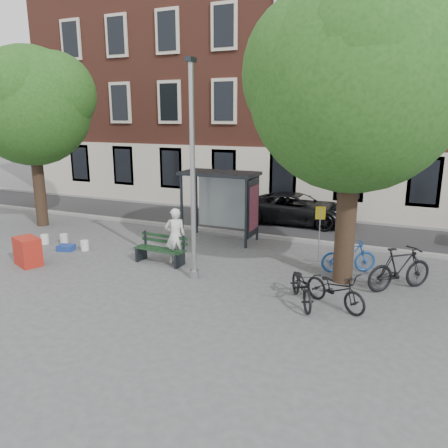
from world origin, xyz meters
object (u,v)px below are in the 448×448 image
bike_c (302,286)px  red_stand (28,251)px  bike_a (335,289)px  notice_sign (320,223)px  bike_b (349,256)px  painter (175,236)px  bench (161,251)px  car_dark (297,208)px  bike_d (400,269)px  lamppost (193,184)px  bus_shelter (230,191)px

bike_c → red_stand: 8.70m
bike_a → bike_c: bearing=128.9°
bike_a → notice_sign: (-1.11, 3.32, 0.84)m
red_stand → bike_b: bearing=20.1°
painter → notice_sign: notice_sign is taller
bench → notice_sign: size_ratio=0.95×
bench → car_dark: (2.64, 7.03, 0.26)m
bike_d → car_dark: (-4.49, 6.35, 0.06)m
red_stand → painter: bearing=26.8°
painter → lamppost: bearing=101.9°
bike_b → notice_sign: notice_sign is taller
bike_c → car_dark: 8.64m
bench → bike_c: bearing=-12.5°
car_dark → red_stand: car_dark is taller
bike_b → bike_d: 1.71m
bike_b → red_stand: bearing=82.1°
bike_a → bike_c: bike_c is taller
notice_sign → bus_shelter: bearing=143.0°
bus_shelter → bike_b: bearing=-20.8°
lamppost → bench: (-1.63, 0.79, -2.37)m
lamppost → bike_c: size_ratio=3.34×
lamppost → bike_d: lamppost is taller
red_stand → notice_sign: (8.37, 4.07, 0.86)m
bike_a → bike_d: size_ratio=0.89×
lamppost → bike_b: 5.19m
bench → red_stand: red_stand is taller
bench → bus_shelter: bearing=75.0°
painter → bike_c: (4.51, -1.50, -0.42)m
bench → notice_sign: 5.19m
bike_c → bike_d: 2.95m
bike_a → bike_b: bearing=31.1°
lamppost → bus_shelter: size_ratio=2.14×
bike_a → red_stand: 9.51m
painter → bike_d: painter is taller
bike_c → notice_sign: bearing=67.1°
bench → red_stand: bearing=-150.8°
bike_b → lamppost: bearing=92.1°
red_stand → notice_sign: notice_sign is taller
bus_shelter → notice_sign: bearing=-17.7°
bike_d → bike_c: bearing=89.6°
painter → bike_a: size_ratio=1.00×
painter → bike_d: (6.71, 0.47, -0.29)m
painter → notice_sign: size_ratio=0.98×
red_stand → notice_sign: bearing=25.9°
notice_sign → bike_a: bearing=-90.8°
notice_sign → car_dark: bearing=92.8°
red_stand → notice_sign: 9.35m
lamppost → red_stand: size_ratio=6.79×
lamppost → notice_sign: 4.46m
painter → car_dark: bearing=-146.2°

